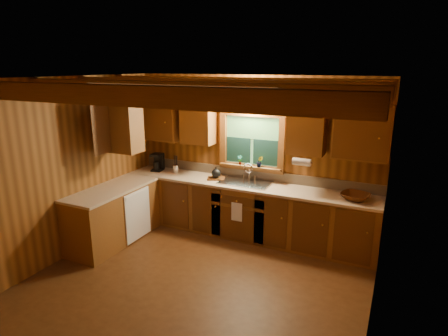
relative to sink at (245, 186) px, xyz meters
name	(u,v)px	position (x,y,z in m)	size (l,w,h in m)	color
room	(196,187)	(0.00, -1.60, 0.44)	(4.20, 4.20, 4.20)	#4C2B12
ceiling_beams	(194,88)	(0.00, -1.60, 1.63)	(4.20, 2.54, 0.18)	brown
base_cabinets	(209,212)	(-0.49, -0.32, -0.43)	(4.20, 2.22, 0.86)	brown
countertop	(210,186)	(-0.48, -0.31, 0.02)	(4.20, 2.24, 0.04)	tan
backsplash	(252,174)	(0.00, 0.28, 0.12)	(4.20, 0.02, 0.16)	tan
dishwasher_panel	(138,215)	(-1.47, -0.92, -0.43)	(0.02, 0.60, 0.80)	white
upper_cabinets	(209,125)	(-0.56, -0.18, 0.98)	(4.19, 1.77, 0.78)	brown
window	(252,142)	(0.00, 0.26, 0.67)	(1.12, 0.08, 1.00)	brown
window_sill	(250,167)	(0.00, 0.22, 0.26)	(1.06, 0.14, 0.04)	brown
wall_sconce	(250,104)	(0.00, 0.14, 1.31)	(0.45, 0.21, 0.17)	black
paper_towel_roll	(302,162)	(0.92, -0.07, 0.51)	(0.11, 0.11, 0.27)	white
dish_towel	(237,212)	(0.00, -0.34, -0.34)	(0.18, 0.01, 0.30)	white
sink	(245,186)	(0.00, 0.00, 0.00)	(0.82, 0.48, 0.43)	silver
coffee_maker	(158,162)	(-1.72, 0.04, 0.20)	(0.18, 0.23, 0.31)	black
utensil_crock	(176,168)	(-1.35, 0.04, 0.12)	(0.11, 0.11, 0.31)	silver
cutting_board	(216,178)	(-0.52, -0.01, 0.06)	(0.28, 0.20, 0.03)	#512C11
teakettle	(216,173)	(-0.52, -0.01, 0.15)	(0.15, 0.15, 0.19)	black
wicker_basket	(355,197)	(1.71, -0.07, 0.09)	(0.39, 0.39, 0.10)	#48230C
potted_plant_left	(240,160)	(-0.18, 0.20, 0.36)	(0.08, 0.06, 0.16)	#512C11
potted_plant_right	(260,162)	(0.17, 0.19, 0.38)	(0.10, 0.08, 0.18)	#512C11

